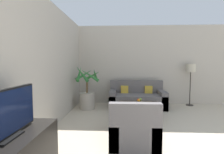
# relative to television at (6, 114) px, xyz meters

# --- Properties ---
(wall_back) EXTENTS (7.93, 0.06, 2.70)m
(wall_back) POSITION_rel_television_xyz_m (2.84, 4.48, 0.47)
(wall_back) COLOR #BCB2A3
(wall_back) RESTS_ON ground_plane
(wall_left) EXTENTS (0.06, 7.64, 2.70)m
(wall_left) POSITION_rel_television_xyz_m (-0.35, 1.43, 0.47)
(wall_left) COLOR #BCB2A3
(wall_left) RESTS_ON ground_plane
(television) EXTENTS (0.18, 0.99, 0.51)m
(television) POSITION_rel_television_xyz_m (0.00, 0.00, 0.00)
(television) COLOR black
(television) RESTS_ON tv_console
(potted_palm) EXTENTS (0.84, 0.85, 1.35)m
(potted_palm) POSITION_rel_television_xyz_m (0.12, 3.60, -0.43)
(potted_palm) COLOR #ADA393
(potted_palm) RESTS_ON ground_plane
(sofa_loveseat) EXTENTS (1.74, 0.88, 0.84)m
(sofa_loveseat) POSITION_rel_television_xyz_m (1.67, 3.88, -0.60)
(sofa_loveseat) COLOR #605B5B
(sofa_loveseat) RESTS_ON ground_plane
(floor_lamp) EXTENTS (0.30, 0.30, 1.38)m
(floor_lamp) POSITION_rel_television_xyz_m (3.45, 4.21, 0.28)
(floor_lamp) COLOR #2D2823
(floor_lamp) RESTS_ON ground_plane
(coffee_table) EXTENTS (1.05, 0.61, 0.37)m
(coffee_table) POSITION_rel_television_xyz_m (1.62, 2.80, -0.55)
(coffee_table) COLOR black
(coffee_table) RESTS_ON ground_plane
(fruit_bowl) EXTENTS (0.28, 0.28, 0.05)m
(fruit_bowl) POSITION_rel_television_xyz_m (1.62, 2.81, -0.48)
(fruit_bowl) COLOR #42382D
(fruit_bowl) RESTS_ON coffee_table
(apple_red) EXTENTS (0.07, 0.07, 0.07)m
(apple_red) POSITION_rel_television_xyz_m (1.60, 2.81, -0.42)
(apple_red) COLOR red
(apple_red) RESTS_ON fruit_bowl
(apple_green) EXTENTS (0.07, 0.07, 0.07)m
(apple_green) POSITION_rel_television_xyz_m (1.67, 2.87, -0.42)
(apple_green) COLOR olive
(apple_green) RESTS_ON fruit_bowl
(orange_fruit) EXTENTS (0.07, 0.07, 0.07)m
(orange_fruit) POSITION_rel_television_xyz_m (1.61, 2.72, -0.42)
(orange_fruit) COLOR orange
(orange_fruit) RESTS_ON fruit_bowl
(armchair) EXTENTS (0.81, 0.86, 0.78)m
(armchair) POSITION_rel_television_xyz_m (1.38, 1.32, -0.62)
(armchair) COLOR #605B5B
(armchair) RESTS_ON ground_plane
(ottoman) EXTENTS (0.54, 0.48, 0.41)m
(ottoman) POSITION_rel_television_xyz_m (1.31, 2.09, -0.68)
(ottoman) COLOR #605B5B
(ottoman) RESTS_ON ground_plane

